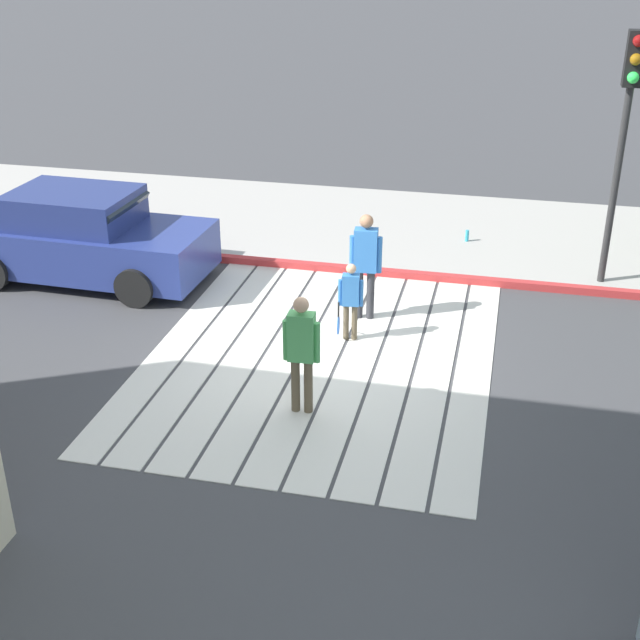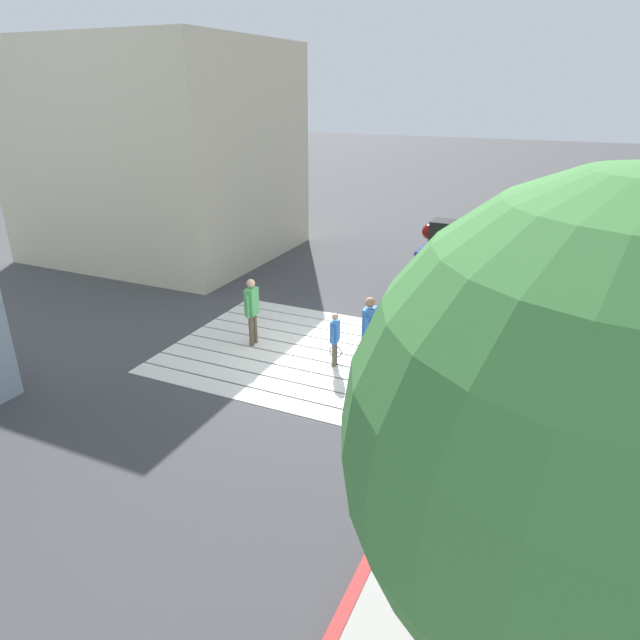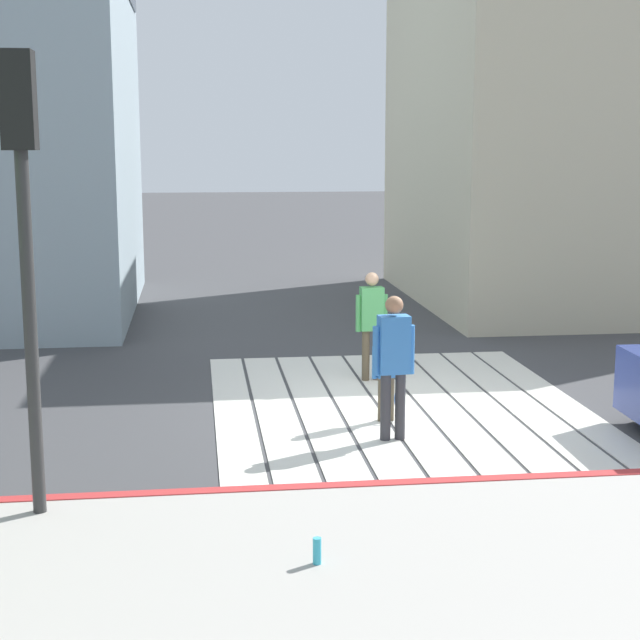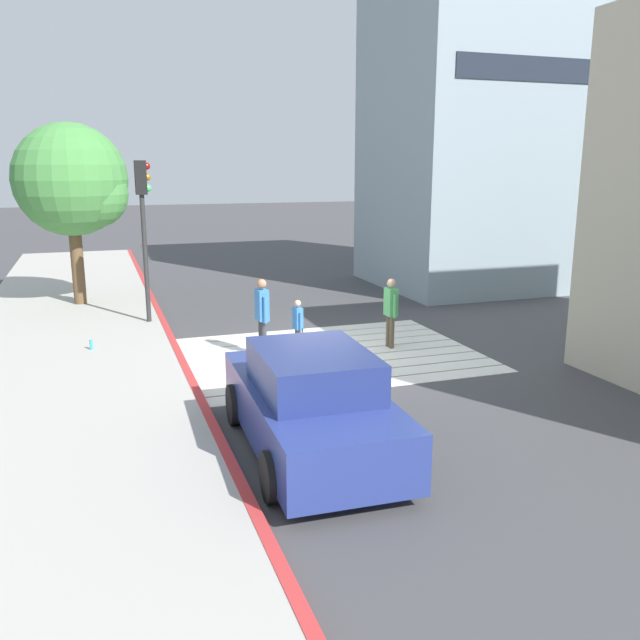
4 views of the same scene
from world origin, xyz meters
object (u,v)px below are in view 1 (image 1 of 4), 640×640
(car_parked_near_curb, at_px, (84,238))
(water_bottle, at_px, (467,236))
(pedestrian_child_with_racket, at_px, (350,298))
(pedestrian_adult_lead, at_px, (302,347))
(pedestrian_adult_trailing, at_px, (366,259))
(traffic_light_corner, at_px, (627,110))

(car_parked_near_curb, height_order, water_bottle, car_parked_near_curb)
(car_parked_near_curb, distance_m, pedestrian_child_with_racket, 5.15)
(car_parked_near_curb, bearing_deg, pedestrian_child_with_racket, 75.03)
(water_bottle, distance_m, pedestrian_child_with_racket, 4.63)
(car_parked_near_curb, xyz_separation_m, pedestrian_child_with_racket, (1.33, 4.98, -0.05))
(water_bottle, bearing_deg, pedestrian_adult_lead, -13.92)
(pedestrian_adult_lead, bearing_deg, car_parked_near_curb, -126.09)
(car_parked_near_curb, bearing_deg, water_bottle, 115.46)
(car_parked_near_curb, bearing_deg, pedestrian_adult_trailing, 83.93)
(water_bottle, distance_m, pedestrian_adult_lead, 6.78)
(water_bottle, xyz_separation_m, pedestrian_child_with_racket, (4.38, -1.43, 0.46))
(traffic_light_corner, bearing_deg, car_parked_near_curb, -79.83)
(traffic_light_corner, relative_size, pedestrian_adult_lead, 2.62)
(water_bottle, relative_size, pedestrian_child_with_racket, 0.18)
(car_parked_near_curb, relative_size, pedestrian_child_with_racket, 3.54)
(water_bottle, relative_size, pedestrian_adult_trailing, 0.13)
(traffic_light_corner, relative_size, pedestrian_adult_trailing, 2.45)
(traffic_light_corner, xyz_separation_m, pedestrian_adult_lead, (5.07, -4.01, -2.10))
(traffic_light_corner, xyz_separation_m, pedestrian_adult_trailing, (2.12, -3.74, -2.03))
(car_parked_near_curb, relative_size, pedestrian_adult_lead, 2.69)
(water_bottle, height_order, pedestrian_adult_lead, pedestrian_adult_lead)
(pedestrian_adult_lead, distance_m, pedestrian_adult_trailing, 2.97)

